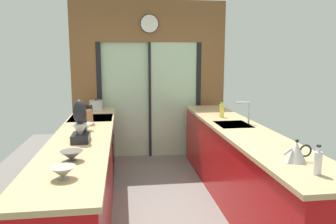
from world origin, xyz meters
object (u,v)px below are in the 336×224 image
at_px(stock_pot, 96,105).
at_px(soap_bottle_near, 318,162).
at_px(stand_mixer, 80,126).
at_px(soap_bottle_far, 222,110).
at_px(kettle, 297,152).
at_px(knife_block, 89,116).
at_px(mixing_bowl_mid, 72,155).
at_px(mixing_bowl_near, 63,172).
at_px(mixing_bowl_far, 86,127).
at_px(oven_range, 92,150).

xyz_separation_m(stock_pot, soap_bottle_near, (1.78, -3.22, 0.01)).
relative_size(stand_mixer, soap_bottle_near, 1.95).
bearing_deg(soap_bottle_near, stock_pot, 118.93).
bearing_deg(soap_bottle_far, stock_pot, 153.14).
distance_m(soap_bottle_near, soap_bottle_far, 2.32).
distance_m(kettle, soap_bottle_far, 2.03).
bearing_deg(soap_bottle_near, kettle, 89.64).
height_order(knife_block, soap_bottle_far, knife_block).
relative_size(mixing_bowl_mid, stand_mixer, 0.44).
bearing_deg(knife_block, kettle, -45.08).
xyz_separation_m(stock_pot, soap_bottle_far, (1.78, -0.90, 0.02)).
height_order(mixing_bowl_near, stock_pot, stock_pot).
height_order(mixing_bowl_mid, stock_pot, stock_pot).
height_order(mixing_bowl_far, stand_mixer, stand_mixer).
distance_m(mixing_bowl_near, mixing_bowl_mid, 0.40).
relative_size(mixing_bowl_near, mixing_bowl_mid, 0.97).
distance_m(oven_range, kettle, 2.92).
bearing_deg(soap_bottle_far, kettle, -89.95).
xyz_separation_m(oven_range, mixing_bowl_near, (0.02, -2.36, 0.51)).
bearing_deg(mixing_bowl_near, mixing_bowl_far, 90.00).
distance_m(knife_block, stock_pot, 1.14).
xyz_separation_m(mixing_bowl_far, stock_pot, (-0.00, 1.53, 0.03)).
bearing_deg(kettle, mixing_bowl_near, -175.78).
bearing_deg(soap_bottle_near, mixing_bowl_near, 174.81).
height_order(knife_block, soap_bottle_near, knife_block).
xyz_separation_m(soap_bottle_near, soap_bottle_far, (0.00, 2.32, 0.01)).
bearing_deg(stand_mixer, mixing_bowl_mid, -90.00).
distance_m(mixing_bowl_near, kettle, 1.79).
bearing_deg(soap_bottle_far, mixing_bowl_near, -129.53).
relative_size(stock_pot, kettle, 0.86).
height_order(mixing_bowl_far, knife_block, knife_block).
bearing_deg(mixing_bowl_far, stock_pot, 90.00).
xyz_separation_m(oven_range, stand_mixer, (0.02, -1.33, 0.63)).
height_order(mixing_bowl_mid, mixing_bowl_far, mixing_bowl_far).
bearing_deg(mixing_bowl_near, knife_block, 90.00).
height_order(mixing_bowl_mid, soap_bottle_far, soap_bottle_far).
height_order(soap_bottle_near, soap_bottle_far, soap_bottle_far).
xyz_separation_m(stand_mixer, soap_bottle_far, (1.78, 1.13, -0.06)).
bearing_deg(soap_bottle_near, mixing_bowl_far, 136.51).
bearing_deg(oven_range, knife_block, -87.62).
bearing_deg(stand_mixer, soap_bottle_far, 32.35).
height_order(oven_range, mixing_bowl_far, mixing_bowl_far).
bearing_deg(stand_mixer, soap_bottle_near, -33.79).
bearing_deg(mixing_bowl_near, kettle, 4.22).
xyz_separation_m(knife_block, soap_bottle_far, (1.78, 0.24, -0.00)).
bearing_deg(mixing_bowl_mid, soap_bottle_far, 44.59).
bearing_deg(stock_pot, mixing_bowl_near, -90.00).
bearing_deg(stock_pot, knife_block, -90.00).
xyz_separation_m(oven_range, mixing_bowl_mid, (0.02, -1.96, 0.51)).
bearing_deg(stock_pot, mixing_bowl_mid, -90.00).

